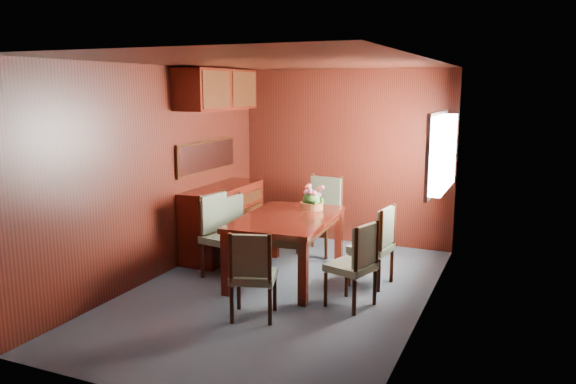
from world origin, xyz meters
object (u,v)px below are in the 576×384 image
at_px(sideboard, 223,220).
at_px(flower_centerpiece, 311,197).
at_px(dining_table, 287,225).
at_px(chair_right_near, 356,260).
at_px(chair_head, 252,271).
at_px(chair_left_near, 221,230).

bearing_deg(sideboard, flower_centerpiece, -4.35).
xyz_separation_m(dining_table, chair_right_near, (0.97, -0.53, -0.14)).
distance_m(sideboard, flower_centerpiece, 1.34).
bearing_deg(chair_head, sideboard, 109.61).
xyz_separation_m(sideboard, chair_head, (1.32, -1.75, 0.03)).
bearing_deg(dining_table, flower_centerpiece, 71.33).
bearing_deg(flower_centerpiece, chair_left_near, -143.50).
distance_m(dining_table, chair_left_near, 0.78).
bearing_deg(sideboard, dining_table, -25.47).
xyz_separation_m(dining_table, flower_centerpiece, (0.12, 0.45, 0.25)).
bearing_deg(chair_right_near, chair_head, 147.71).
height_order(sideboard, chair_left_near, chair_left_near).
distance_m(sideboard, chair_head, 2.19).
relative_size(dining_table, chair_left_near, 1.67).
bearing_deg(sideboard, chair_left_near, -61.84).
bearing_deg(chair_right_near, chair_left_near, 96.73).
distance_m(chair_left_near, flower_centerpiece, 1.13).
bearing_deg(chair_head, chair_right_near, 22.67).
bearing_deg(dining_table, chair_left_near, -169.55).
xyz_separation_m(chair_left_near, chair_right_near, (1.72, -0.33, -0.05)).
xyz_separation_m(chair_head, flower_centerpiece, (-0.05, 1.65, 0.39)).
distance_m(sideboard, dining_table, 1.28).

